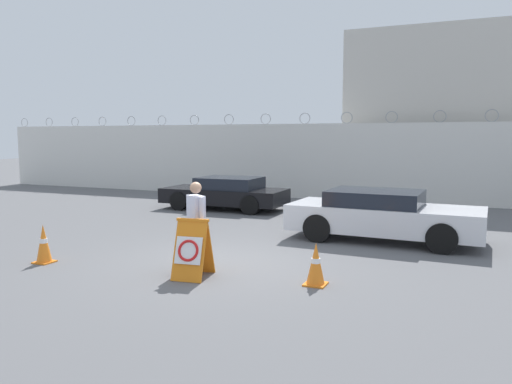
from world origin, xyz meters
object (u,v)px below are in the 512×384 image
Objects in this scene: traffic_cone_mid at (44,244)px; parked_car_rear_sedan at (382,215)px; parked_car_front_coupe at (226,193)px; barricade_sign at (192,248)px; security_guard at (196,221)px; traffic_cone_near at (316,264)px.

parked_car_rear_sedan is (6.01, 5.00, 0.25)m from traffic_cone_mid.
barricade_sign is at bearing 111.71° from parked_car_front_coupe.
security_guard reaches higher than parked_car_rear_sedan.
traffic_cone_near is at bearing -144.79° from security_guard.
security_guard reaches higher than traffic_cone_mid.
parked_car_front_coupe is 0.94× the size of parked_car_rear_sedan.
barricade_sign is 1.46× the size of traffic_cone_near.
parked_car_rear_sedan reaches higher than barricade_sign.
parked_car_rear_sedan is (2.66, 4.73, 0.10)m from barricade_sign.
security_guard is 2.15× the size of traffic_cone_mid.
security_guard is 5.11m from parked_car_rear_sedan.
traffic_cone_near is at bearing 7.26° from traffic_cone_mid.
barricade_sign is 5.43m from parked_car_rear_sedan.
traffic_cone_mid is (-5.57, -0.71, 0.02)m from traffic_cone_near.
parked_car_front_coupe is at bearing 153.66° from parked_car_rear_sedan.
parked_car_rear_sedan reaches higher than parked_car_front_coupe.
barricade_sign is at bearing 148.27° from security_guard.
parked_car_front_coupe is (-3.15, 7.49, -0.37)m from security_guard.
security_guard reaches higher than parked_car_front_coupe.
traffic_cone_mid is (-3.35, -0.27, -0.15)m from barricade_sign.
traffic_cone_mid is at bearing -138.06° from parked_car_rear_sedan.
security_guard is 2.49m from traffic_cone_near.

